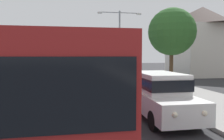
% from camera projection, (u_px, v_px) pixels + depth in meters
% --- Properties ---
extents(bus_lead, '(2.58, 12.43, 3.21)m').
position_uv_depth(bus_lead, '(71.00, 77.00, 9.35)').
color(bus_lead, maroon).
rests_on(bus_lead, ground_plane).
extents(bus_second_in_line, '(2.58, 12.06, 3.21)m').
position_uv_depth(bus_second_in_line, '(73.00, 65.00, 22.82)').
color(bus_second_in_line, '#284C8C').
rests_on(bus_second_in_line, ground_plane).
extents(bus_middle, '(2.58, 12.07, 3.21)m').
position_uv_depth(bus_middle, '(74.00, 62.00, 36.35)').
color(bus_middle, silver).
rests_on(bus_middle, ground_plane).
extents(bus_fourth_in_line, '(2.58, 10.71, 3.21)m').
position_uv_depth(bus_fourth_in_line, '(74.00, 60.00, 49.99)').
color(bus_fourth_in_line, silver).
rests_on(bus_fourth_in_line, ground_plane).
extents(bus_rear, '(2.58, 11.79, 3.21)m').
position_uv_depth(bus_rear, '(74.00, 59.00, 63.05)').
color(bus_rear, silver).
rests_on(bus_rear, ground_plane).
extents(white_suv, '(1.86, 4.99, 1.90)m').
position_uv_depth(white_suv, '(159.00, 93.00, 9.11)').
color(white_suv, white).
rests_on(white_suv, ground_plane).
extents(box_truck_oncoming, '(2.35, 8.38, 3.15)m').
position_uv_depth(box_truck_oncoming, '(63.00, 59.00, 62.45)').
color(box_truck_oncoming, navy).
rests_on(box_truck_oncoming, ground_plane).
extents(streetlamp_mid, '(5.22, 0.28, 7.74)m').
position_uv_depth(streetlamp_mid, '(120.00, 37.00, 25.11)').
color(streetlamp_mid, gray).
rests_on(streetlamp_mid, sidewalk).
extents(roadside_tree, '(3.91, 3.91, 6.43)m').
position_uv_depth(roadside_tree, '(172.00, 32.00, 17.65)').
color(roadside_tree, '#4C3823').
rests_on(roadside_tree, sidewalk).
extents(house_distant_gabled, '(7.57, 7.42, 9.10)m').
position_uv_depth(house_distant_gabled, '(202.00, 41.00, 28.30)').
color(house_distant_gabled, beige).
rests_on(house_distant_gabled, ground_plane).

